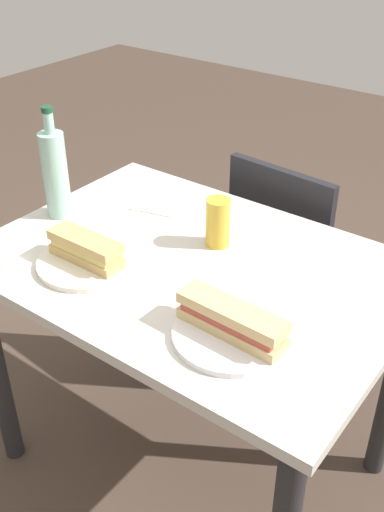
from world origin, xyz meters
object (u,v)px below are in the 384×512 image
Objects in this scene: chair_far at (290,256)px; beer_glass at (218,223)px; plate_near at (231,335)px; baguette_sandwich_far at (86,249)px; knife_far at (100,248)px; knife_near at (242,316)px; olive_bowl at (0,256)px; baguette_sandwich_near at (232,320)px; plate_far at (87,262)px; dining_table at (192,302)px; water_bottle at (55,173)px.

beer_glass is (0.01, -0.47, 0.35)m from chair_far.
baguette_sandwich_far reaches higher than plate_near.
knife_near is at bearing -2.53° from knife_far.
knife_far is (-0.21, -0.69, 0.30)m from chair_far.
olive_bowl is at bearing -165.80° from knife_near.
chair_far is 4.12× the size of baguette_sandwich_far.
knife_far is at bearing 44.66° from olive_bowl.
plate_far is at bearing 177.70° from baguette_sandwich_near.
beer_glass is at bearing 53.56° from baguette_sandwich_far.
knife_near reaches higher than dining_table.
plate_near is 0.04m from baguette_sandwich_near.
water_bottle is at bearing -177.08° from dining_table.
plate_near is at bearing -2.30° from plate_far.
beer_glass is at bearing -89.11° from chair_far.
baguette_sandwich_near is 0.66m from olive_bowl.
baguette_sandwich_far is 0.07m from knife_far.
beer_glass is at bearing 129.02° from baguette_sandwich_near.
knife_near is 1.34× the size of beer_glass.
olive_bowl is (-0.65, -0.10, -0.03)m from baguette_sandwich_near.
baguette_sandwich_near is at bearing 0.00° from plate_near.
chair_far is 6.33× the size of beer_glass.
olive_bowl is (0.06, -0.27, -0.12)m from water_bottle.
olive_bowl is at bearing -76.99° from water_bottle.
dining_table is at bearing 151.33° from knife_near.
knife_near is (-0.01, 0.06, -0.03)m from baguette_sandwich_near.
chair_far is 2.61× the size of water_bottle.
water_bottle is at bearing 171.45° from knife_near.
plate_near is 1.44× the size of knife_near.
olive_bowl is at bearing -170.92° from baguette_sandwich_near.
baguette_sandwich_far reaches higher than dining_table.
beer_glass is (0.47, 0.14, -0.07)m from water_bottle.
dining_table is 0.31m from knife_near.
dining_table is 0.36m from baguette_sandwich_near.
knife_far is (-0.01, 0.06, -0.03)m from baguette_sandwich_far.
dining_table is at bearing 142.67° from plate_near.
baguette_sandwich_near reaches higher than knife_near.
plate_near is at bearing -50.98° from beer_glass.
olive_bowl is at bearing -144.21° from dining_table.
baguette_sandwich_far is at bearing -126.44° from beer_glass.
plate_far is at bearing -29.49° from water_bottle.
plate_near is 0.06m from knife_near.
knife_near is 0.87× the size of baguette_sandwich_far.
plate_far is at bearing 177.70° from plate_near.
knife_near is at bearing -28.67° from dining_table.
knife_near is (0.24, -0.13, 0.15)m from dining_table.
chair_far is 8.91× the size of olive_bowl.
knife_far is 1.87× the size of olive_bowl.
dining_table is 1.28× the size of chair_far.
beer_glass is at bearing 45.07° from olive_bowl.
knife_near is at bearing 5.12° from plate_far.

